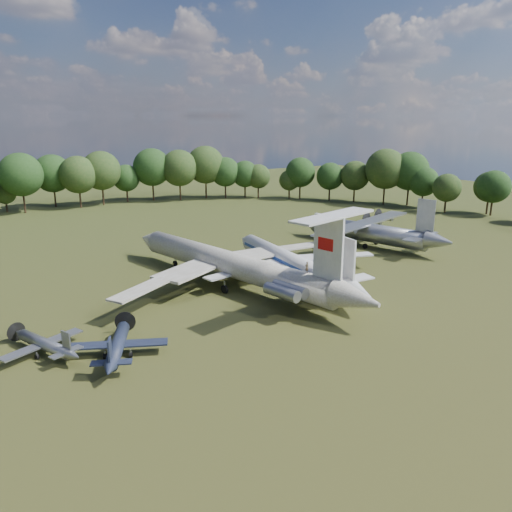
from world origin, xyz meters
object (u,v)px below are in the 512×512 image
small_prop_northwest (45,347)px  tu104_jet (292,266)px  small_prop_west (118,348)px  person_on_il62 (307,267)px  il62_airliner (231,269)px  an12_transport (367,235)px

small_prop_northwest → tu104_jet: bearing=-11.9°
small_prop_west → person_on_il62: (25.87, -0.15, 5.15)m
small_prop_west → small_prop_northwest: (-6.75, 4.84, -0.12)m
tu104_jet → person_on_il62: size_ratio=26.10×
tu104_jet → il62_airliner: bearing=173.4°
tu104_jet → person_on_il62: person_on_il62 is taller
an12_transport → small_prop_west: (-58.14, -21.63, -1.29)m
tu104_jet → person_on_il62: (-6.84, -12.82, 4.16)m
il62_airliner → small_prop_west: 26.84m
an12_transport → tu104_jet: bearing=-177.5°
an12_transport → person_on_il62: size_ratio=22.58×
il62_airliner → person_on_il62: size_ratio=34.81×
an12_transport → il62_airliner: bearing=174.1°
small_prop_northwest → person_on_il62: bearing=-31.8°
il62_airliner → an12_transport: il62_airliner is taller
an12_transport → person_on_il62: (-32.27, -21.78, 3.87)m
small_prop_northwest → person_on_il62: 33.41m
small_prop_northwest → person_on_il62: (32.61, -4.99, 5.28)m
small_prop_northwest → person_on_il62: size_ratio=8.20×
small_prop_west → small_prop_northwest: size_ratio=1.13×
il62_airliner → person_on_il62: bearing=-90.0°
tu104_jet → small_prop_northwest: (-39.45, -7.83, -1.12)m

